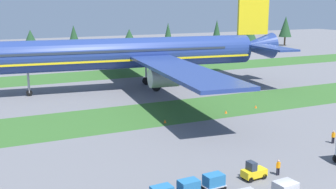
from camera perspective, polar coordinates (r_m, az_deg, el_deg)
The scene contains 12 objects.
grass_strip_near at distance 69.42m, azimuth -3.01°, elevation -2.73°, with size 320.00×14.66×0.01m, color #336028.
grass_strip_far at distance 107.96m, azimuth -11.38°, elevation 2.48°, with size 320.00×14.66×0.01m, color #336028.
airliner at distance 89.31m, azimuth -3.72°, elevation 5.70°, with size 63.66×78.47×21.65m.
baggage_tug at distance 45.36m, azimuth 11.53°, elevation -10.23°, with size 2.67×1.45×1.97m.
cargo_dolly_lead at distance 42.46m, azimuth 6.23°, elevation -11.51°, with size 2.29×1.63×1.55m.
cargo_dolly_second at distance 40.99m, azimuth 2.82°, elevation -12.35°, with size 2.29×1.63×1.55m.
ground_crew_marshaller at distance 59.21m, azimuth 21.52°, elevation -5.32°, with size 0.55×0.36×1.74m.
ground_crew_loader at distance 46.85m, azimuth 14.73°, elevation -9.48°, with size 0.56×0.36×1.74m.
taxiway_marker_0 at distance 75.16m, azimuth 11.82°, elevation -1.61°, with size 0.44×0.44×0.50m, color orange.
taxiway_marker_1 at distance 70.71m, azimuth 7.86°, elevation -2.34°, with size 0.44×0.44×0.52m, color orange.
taxiway_marker_2 at distance 64.54m, azimuth -0.41°, elevation -3.65°, with size 0.44×0.44×0.50m, color orange.
distant_tree_line at distance 144.64m, azimuth -15.57°, elevation 7.43°, with size 198.27×10.52×12.43m.
Camera 1 is at (-25.29, -26.56, 18.03)m, focal length 44.92 mm.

